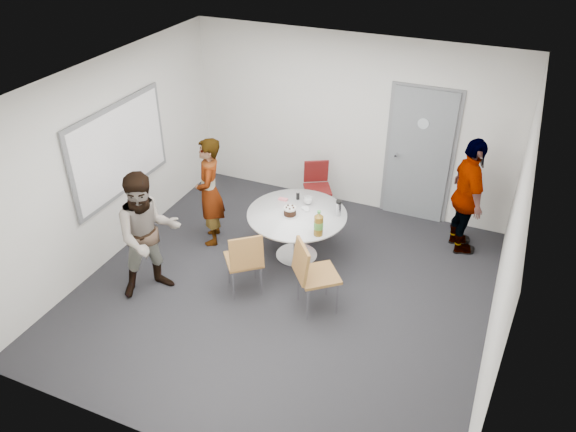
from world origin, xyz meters
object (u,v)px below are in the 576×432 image
at_px(table, 299,220).
at_px(chair_near_left, 245,258).
at_px(chair_far, 317,182).
at_px(person_main, 210,192).
at_px(whiteboard, 120,150).
at_px(person_right, 468,197).
at_px(person_left, 148,235).
at_px(chair_near_right, 310,270).
at_px(door, 419,156).

distance_m(table, chair_near_left, 1.03).
relative_size(chair_far, person_main, 0.52).
xyz_separation_m(whiteboard, chair_near_left, (2.05, -0.44, -0.89)).
distance_m(chair_near_left, person_right, 3.14).
distance_m(person_left, person_right, 4.23).
bearing_deg(table, chair_far, 99.87).
relative_size(chair_near_left, chair_near_right, 0.95).
height_order(door, person_right, door).
bearing_deg(door, person_main, -144.10).
bearing_deg(chair_far, person_right, 146.39).
height_order(whiteboard, chair_near_left, whiteboard).
bearing_deg(chair_far, door, 168.62).
bearing_deg(person_left, door, 1.10).
height_order(table, chair_near_left, table).
height_order(chair_far, person_left, person_left).
bearing_deg(chair_near_right, table, 170.30).
relative_size(chair_near_right, person_main, 0.61).
distance_m(chair_far, person_main, 1.77).
distance_m(whiteboard, chair_near_left, 2.28).
height_order(whiteboard, person_main, whiteboard).
bearing_deg(table, whiteboard, -166.98).
bearing_deg(table, door, 55.33).
relative_size(table, person_left, 0.80).
bearing_deg(whiteboard, chair_far, 40.45).
bearing_deg(person_main, whiteboard, -91.96).
bearing_deg(chair_far, chair_near_right, 79.55).
height_order(door, person_main, door).
relative_size(person_left, person_right, 0.99).
relative_size(chair_near_left, chair_far, 1.10).
bearing_deg(chair_near_left, chair_far, 48.55).
distance_m(person_main, person_right, 3.53).
bearing_deg(person_left, chair_far, 16.87).
bearing_deg(door, person_right, -37.75).
height_order(person_main, person_left, person_left).
height_order(table, person_right, person_right).
bearing_deg(person_main, door, 100.11).
xyz_separation_m(chair_near_right, person_right, (1.48, 2.04, 0.25)).
bearing_deg(chair_far, person_main, 22.02).
bearing_deg(door, chair_far, -162.10).
xyz_separation_m(table, chair_far, (-0.22, 1.28, -0.11)).
distance_m(whiteboard, table, 2.56).
bearing_deg(chair_near_right, door, 126.56).
bearing_deg(person_right, chair_near_right, 120.06).
xyz_separation_m(chair_far, person_main, (-1.09, -1.36, 0.29)).
distance_m(table, chair_far, 1.30).
xyz_separation_m(door, person_main, (-2.51, -1.82, -0.23)).
bearing_deg(person_left, whiteboard, 90.23).
relative_size(person_main, person_left, 0.95).
bearing_deg(chair_near_left, person_right, 2.80).
xyz_separation_m(door, table, (-1.20, -1.74, -0.41)).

